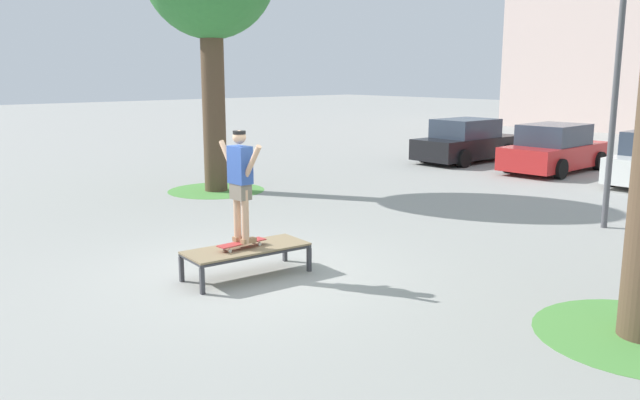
# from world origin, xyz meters

# --- Properties ---
(ground_plane) EXTENTS (120.00, 120.00, 0.00)m
(ground_plane) POSITION_xyz_m (0.00, 0.00, 0.00)
(ground_plane) COLOR #999993
(skate_box) EXTENTS (0.94, 1.97, 0.46)m
(skate_box) POSITION_xyz_m (0.05, -0.18, 0.41)
(skate_box) COLOR #38383D
(skate_box) RESTS_ON ground
(skateboard) EXTENTS (0.22, 0.81, 0.09)m
(skateboard) POSITION_xyz_m (0.04, -0.25, 0.54)
(skateboard) COLOR #B23333
(skateboard) RESTS_ON skate_box
(skater) EXTENTS (1.00, 0.29, 1.69)m
(skater) POSITION_xyz_m (0.04, -0.25, 1.53)
(skater) COLOR tan
(skater) RESTS_ON skateboard
(grass_patch_near_left) EXTENTS (2.55, 2.55, 0.01)m
(grass_patch_near_left) POSITION_xyz_m (-6.58, 3.52, 0.00)
(grass_patch_near_left) COLOR #519342
(grass_patch_near_left) RESTS_ON ground
(car_black) EXTENTS (1.99, 4.24, 1.50)m
(car_black) POSITION_xyz_m (-5.60, 13.22, 0.69)
(car_black) COLOR black
(car_black) RESTS_ON ground
(car_red) EXTENTS (2.01, 4.25, 1.50)m
(car_red) POSITION_xyz_m (-2.35, 13.34, 0.69)
(car_red) COLOR red
(car_red) RESTS_ON ground
(light_post) EXTENTS (0.36, 0.36, 5.83)m
(light_post) POSITION_xyz_m (2.21, 7.09, 3.83)
(light_post) COLOR #4C4C51
(light_post) RESTS_ON ground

